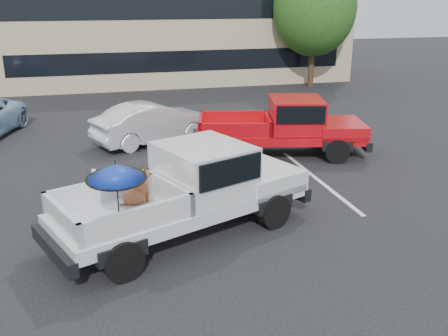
{
  "coord_description": "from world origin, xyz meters",
  "views": [
    {
      "loc": [
        -2.8,
        -9.84,
        4.81
      ],
      "look_at": [
        -0.22,
        -0.01,
        1.3
      ],
      "focal_mm": 40.0,
      "sensor_mm": 36.0,
      "label": 1
    }
  ],
  "objects": [
    {
      "name": "ground",
      "position": [
        0.0,
        0.0,
        0.0
      ],
      "size": [
        90.0,
        90.0,
        0.0
      ],
      "primitive_type": "plane",
      "color": "black",
      "rests_on": "ground"
    },
    {
      "name": "stripe_left",
      "position": [
        -3.0,
        2.0,
        0.0
      ],
      "size": [
        0.12,
        5.0,
        0.01
      ],
      "primitive_type": "cube",
      "color": "silver",
      "rests_on": "ground"
    },
    {
      "name": "stripe_right",
      "position": [
        3.0,
        2.0,
        0.0
      ],
      "size": [
        0.12,
        5.0,
        0.01
      ],
      "primitive_type": "cube",
      "color": "silver",
      "rests_on": "ground"
    },
    {
      "name": "motel_building",
      "position": [
        2.0,
        20.99,
        3.21
      ],
      "size": [
        20.4,
        8.4,
        6.3
      ],
      "color": "tan",
      "rests_on": "ground"
    },
    {
      "name": "tree_right",
      "position": [
        9.0,
        16.0,
        4.21
      ],
      "size": [
        4.46,
        4.46,
        6.78
      ],
      "color": "#332114",
      "rests_on": "ground"
    },
    {
      "name": "tree_back",
      "position": [
        6.0,
        24.0,
        4.41
      ],
      "size": [
        4.68,
        4.68,
        7.11
      ],
      "color": "#332114",
      "rests_on": "ground"
    },
    {
      "name": "silver_pickup",
      "position": [
        -0.9,
        -0.19,
        1.05
      ],
      "size": [
        6.01,
        3.96,
        2.06
      ],
      "rotation": [
        0.0,
        0.0,
        0.39
      ],
      "color": "black",
      "rests_on": "ground"
    },
    {
      "name": "red_pickup",
      "position": [
        3.11,
        4.41,
        0.99
      ],
      "size": [
        5.77,
        3.14,
        1.81
      ],
      "rotation": [
        0.0,
        0.0,
        -0.24
      ],
      "color": "black",
      "rests_on": "ground"
    },
    {
      "name": "silver_sedan",
      "position": [
        -0.91,
        6.94,
        0.69
      ],
      "size": [
        4.41,
        2.99,
        1.38
      ],
      "primitive_type": "imported",
      "rotation": [
        0.0,
        0.0,
        1.98
      ],
      "color": "silver",
      "rests_on": "ground"
    }
  ]
}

